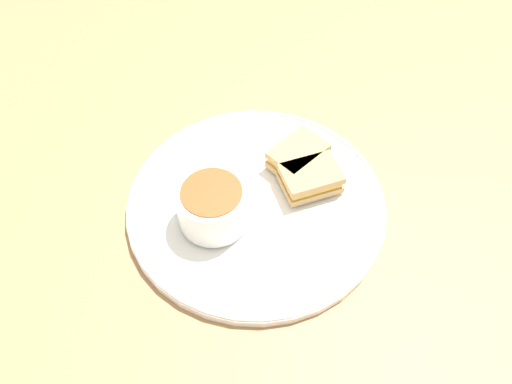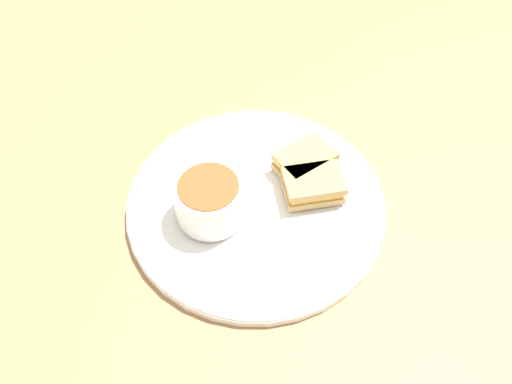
{
  "view_description": "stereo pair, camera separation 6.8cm",
  "coord_description": "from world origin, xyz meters",
  "px_view_note": "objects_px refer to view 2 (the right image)",
  "views": [
    {
      "loc": [
        0.35,
        -0.26,
        0.6
      ],
      "look_at": [
        0.0,
        0.0,
        0.03
      ],
      "focal_mm": 35.0,
      "sensor_mm": 36.0,
      "label": 1
    },
    {
      "loc": [
        0.39,
        -0.2,
        0.6
      ],
      "look_at": [
        0.0,
        0.0,
        0.03
      ],
      "focal_mm": 35.0,
      "sensor_mm": 36.0,
      "label": 2
    }
  ],
  "objects_px": {
    "spoon": "(194,183)",
    "sandwich_half_far": "(305,161)",
    "soup_bowl": "(210,200)",
    "sandwich_half_near": "(313,185)"
  },
  "relations": [
    {
      "from": "soup_bowl",
      "to": "spoon",
      "type": "bearing_deg",
      "value": -178.73
    },
    {
      "from": "spoon",
      "to": "sandwich_half_far",
      "type": "distance_m",
      "value": 0.17
    },
    {
      "from": "soup_bowl",
      "to": "sandwich_half_far",
      "type": "relative_size",
      "value": 1.09
    },
    {
      "from": "soup_bowl",
      "to": "sandwich_half_far",
      "type": "bearing_deg",
      "value": 93.62
    },
    {
      "from": "spoon",
      "to": "sandwich_half_far",
      "type": "relative_size",
      "value": 0.96
    },
    {
      "from": "sandwich_half_near",
      "to": "sandwich_half_far",
      "type": "relative_size",
      "value": 1.07
    },
    {
      "from": "sandwich_half_near",
      "to": "sandwich_half_far",
      "type": "distance_m",
      "value": 0.05
    },
    {
      "from": "soup_bowl",
      "to": "spoon",
      "type": "height_order",
      "value": "soup_bowl"
    },
    {
      "from": "spoon",
      "to": "sandwich_half_near",
      "type": "height_order",
      "value": "sandwich_half_near"
    },
    {
      "from": "spoon",
      "to": "sandwich_half_far",
      "type": "xyz_separation_m",
      "value": [
        0.05,
        0.16,
        0.01
      ]
    }
  ]
}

